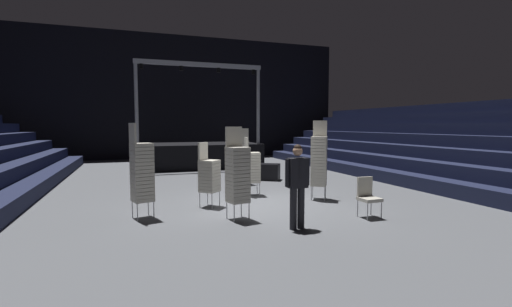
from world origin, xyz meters
TOP-DOWN VIEW (x-y plane):
  - ground_plane at (0.00, 0.00)m, footprint 22.00×30.00m
  - arena_end_wall at (0.00, 15.00)m, footprint 22.00×0.30m
  - bleacher_bank_right at (8.38, 1.00)m, footprint 5.25×24.00m
  - stage_riser at (0.00, 9.34)m, footprint 6.31×3.35m
  - man_with_tie at (0.06, -2.50)m, footprint 0.57×0.25m
  - chair_stack_front_left at (0.33, 1.26)m, footprint 0.50×0.50m
  - chair_stack_front_right at (-1.24, 0.15)m, footprint 0.62×0.62m
  - chair_stack_mid_left at (1.98, 0.04)m, footprint 0.61×0.61m
  - chair_stack_mid_right at (-2.96, -0.53)m, footprint 0.55×0.55m
  - chair_stack_mid_centre at (-0.89, -1.35)m, footprint 0.52×0.52m
  - chair_stack_rear_left at (0.66, 3.50)m, footprint 0.52×0.52m
  - equipment_road_case at (1.92, 4.02)m, footprint 1.08×0.99m
  - loose_chair_near_man at (2.06, -2.17)m, footprint 0.44×0.44m

SIDE VIEW (x-z plane):
  - ground_plane at x=0.00m, z-range -0.10..0.00m
  - equipment_road_case at x=1.92m, z-range 0.00..0.64m
  - loose_chair_near_man at x=2.06m, z-range 0.06..1.01m
  - stage_riser at x=0.00m, z-range -1.89..3.23m
  - chair_stack_front_right at x=-1.24m, z-range 0.00..1.71m
  - chair_stack_front_left at x=0.33m, z-range 0.00..1.80m
  - man_with_tie at x=0.06m, z-range 0.12..1.90m
  - chair_stack_rear_left at x=0.66m, z-range 0.00..2.05m
  - chair_stack_mid_centre at x=-0.89m, z-range 0.00..2.14m
  - chair_stack_mid_right at x=-2.96m, z-range 0.00..2.22m
  - chair_stack_mid_left at x=1.98m, z-range 0.00..2.30m
  - bleacher_bank_right at x=8.38m, z-range 0.00..3.15m
  - arena_end_wall at x=0.00m, z-range 0.00..8.00m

